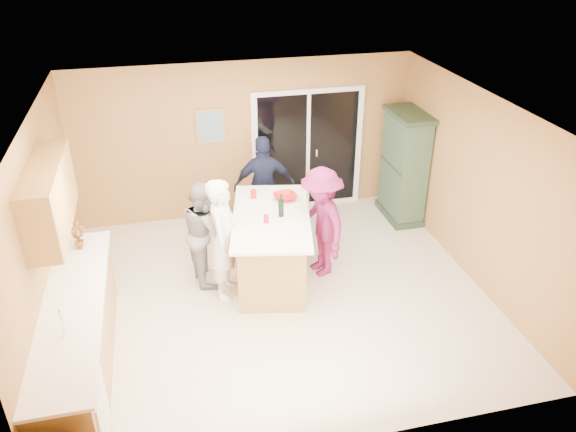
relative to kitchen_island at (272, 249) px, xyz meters
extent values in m
plane|color=#ECE5CC|center=(0.00, -0.45, -0.47)|extent=(5.50, 5.50, 0.00)
cube|color=white|center=(0.00, -0.45, 2.13)|extent=(5.50, 5.00, 0.10)
cube|color=tan|center=(0.00, 2.05, 0.83)|extent=(5.50, 0.10, 2.60)
cube|color=tan|center=(0.00, -2.95, 0.83)|extent=(5.50, 0.10, 2.60)
cube|color=tan|center=(-2.75, -0.45, 0.83)|extent=(0.10, 5.00, 2.60)
cube|color=tan|center=(2.75, -0.45, 0.83)|extent=(0.10, 5.00, 2.60)
cube|color=#B98048|center=(-2.45, -1.35, -0.02)|extent=(0.60, 3.00, 0.90)
cube|color=white|center=(-2.44, -2.45, -0.07)|extent=(0.62, 0.60, 0.72)
cube|color=white|center=(-2.44, -1.35, 0.45)|extent=(0.65, 3.05, 0.04)
cylinder|color=silver|center=(-2.45, -1.85, 0.62)|extent=(0.02, 0.02, 0.30)
cube|color=#B98048|center=(-2.58, -0.65, 1.41)|extent=(0.35, 1.60, 0.75)
cube|color=white|center=(1.05, 2.02, 0.58)|extent=(1.90, 0.05, 2.10)
cube|color=black|center=(1.05, 2.01, 0.58)|extent=(1.70, 0.03, 1.94)
cube|color=white|center=(1.05, 2.00, 0.58)|extent=(0.06, 0.04, 1.94)
cube|color=silver|center=(1.20, 1.99, 0.53)|extent=(0.02, 0.03, 0.12)
cube|color=#A28551|center=(-0.55, 2.03, 1.13)|extent=(0.46, 0.03, 0.56)
cube|color=teal|center=(-0.55, 2.02, 1.13)|extent=(0.38, 0.02, 0.48)
cube|color=#B98048|center=(0.00, 0.00, 0.01)|extent=(1.18, 1.81, 0.95)
cube|color=white|center=(0.00, 0.00, 0.51)|extent=(1.38, 2.06, 0.04)
cube|color=black|center=(0.00, 0.00, -0.41)|extent=(1.08, 1.71, 0.11)
cube|color=#233926|center=(2.49, 1.29, -0.41)|extent=(0.51, 0.96, 0.11)
cube|color=#385540|center=(2.49, 1.29, 0.44)|extent=(0.45, 0.91, 1.71)
cube|color=#233926|center=(2.49, 1.29, 1.34)|extent=(0.53, 1.00, 0.07)
imported|color=white|center=(-0.67, -0.22, 0.38)|extent=(0.60, 0.72, 1.69)
imported|color=gray|center=(-0.89, 0.19, 0.28)|extent=(0.67, 0.80, 1.48)
imported|color=#181E36|center=(0.16, 1.28, 0.35)|extent=(0.99, 0.47, 1.64)
imported|color=#7D1B5E|center=(0.70, -0.02, 0.34)|extent=(0.79, 1.14, 1.61)
imported|color=red|center=(0.29, 0.43, 0.57)|extent=(0.36, 0.36, 0.08)
imported|color=#9F110F|center=(-2.45, -0.20, 0.66)|extent=(0.22, 0.18, 0.37)
cylinder|color=red|center=(-0.10, -0.17, 0.58)|extent=(0.08, 0.08, 0.10)
cylinder|color=red|center=(-0.14, 0.57, 0.59)|extent=(0.11, 0.11, 0.12)
cylinder|color=black|center=(0.13, -0.05, 0.65)|extent=(0.08, 0.08, 0.24)
cylinder|color=black|center=(0.13, -0.05, 0.81)|extent=(0.03, 0.03, 0.09)
cylinder|color=silver|center=(-0.13, 0.16, 0.53)|extent=(0.25, 0.25, 0.01)
camera|label=1|loc=(-1.31, -6.51, 4.12)|focal=35.00mm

